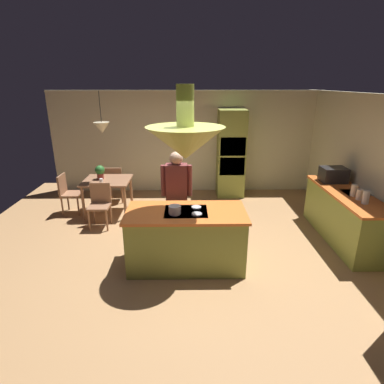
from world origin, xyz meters
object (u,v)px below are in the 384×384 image
chair_facing_island (100,202)px  canister_flour (366,197)px  cooking_pot_on_cooktop (175,210)px  dining_table (107,185)px  person_at_island (177,193)px  oven_tower (231,154)px  kitchen_island (186,238)px  chair_by_back_wall (115,182)px  canister_sugar (360,195)px  microwave_on_counter (333,175)px  chair_at_corner (68,191)px  canister_tea (354,190)px  potted_plant_on_table (100,171)px  cup_on_table (101,181)px

chair_facing_island → canister_flour: size_ratio=4.05×
canister_flour → cooking_pot_on_cooktop: canister_flour is taller
dining_table → person_at_island: (1.54, -1.38, 0.30)m
oven_tower → person_at_island: bearing=-116.5°
kitchen_island → cooking_pot_on_cooktop: cooking_pot_on_cooktop is taller
dining_table → chair_by_back_wall: chair_by_back_wall is taller
canister_sugar → microwave_on_counter: size_ratio=0.38×
dining_table → chair_at_corner: 0.88m
chair_facing_island → canister_tea: size_ratio=4.35×
oven_tower → potted_plant_on_table: size_ratio=7.09×
dining_table → chair_facing_island: chair_facing_island is taller
oven_tower → chair_at_corner: size_ratio=2.44×
chair_by_back_wall → canister_tea: (4.54, -2.13, 0.50)m
person_at_island → cooking_pot_on_cooktop: size_ratio=9.20×
dining_table → microwave_on_counter: size_ratio=2.13×
potted_plant_on_table → microwave_on_counter: size_ratio=0.65×
cup_on_table → canister_tea: canister_tea is taller
potted_plant_on_table → microwave_on_counter: (4.69, -0.72, 0.12)m
canister_tea → chair_facing_island: bearing=169.9°
canister_flour → microwave_on_counter: size_ratio=0.47×
chair_at_corner → microwave_on_counter: size_ratio=1.89×
dining_table → potted_plant_on_table: potted_plant_on_table is taller
oven_tower → chair_facing_island: bearing=-147.2°
dining_table → chair_by_back_wall: (0.00, 0.66, -0.15)m
person_at_island → canister_flour: bearing=-8.6°
chair_at_corner → canister_flour: bearing=-108.7°
canister_tea → cooking_pot_on_cooktop: 3.09m
microwave_on_counter → canister_sugar: bearing=-90.0°
oven_tower → canister_sugar: size_ratio=12.11×
person_at_island → cup_on_table: bearing=144.1°
potted_plant_on_table → cooking_pot_on_cooktop: size_ratio=1.67×
chair_facing_island → chair_at_corner: 1.09m
cup_on_table → canister_tea: size_ratio=0.45×
chair_facing_island → kitchen_island: bearing=-40.3°
chair_by_back_wall → canister_sugar: size_ratio=4.95×
oven_tower → person_at_island: (-1.26, -2.52, -0.11)m
kitchen_island → canister_flour: size_ratio=8.40×
person_at_island → microwave_on_counter: (3.00, 0.72, 0.10)m
kitchen_island → canister_sugar: size_ratio=10.28×
cup_on_table → cooking_pot_on_cooktop: bearing=-51.5°
chair_by_back_wall → chair_facing_island: bearing=90.0°
potted_plant_on_table → cup_on_table: potted_plant_on_table is taller
chair_facing_island → dining_table: bearing=90.0°
kitchen_island → canister_sugar: canister_sugar is taller
person_at_island → chair_at_corner: size_ratio=1.90×
canister_flour → microwave_on_counter: microwave_on_counter is taller
chair_facing_island → microwave_on_counter: (4.54, -0.00, 0.54)m
chair_facing_island → canister_flour: (4.54, -1.17, 0.51)m
microwave_on_counter → cooking_pot_on_cooktop: bearing=-152.4°
canister_sugar → cooking_pot_on_cooktop: canister_sugar is taller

